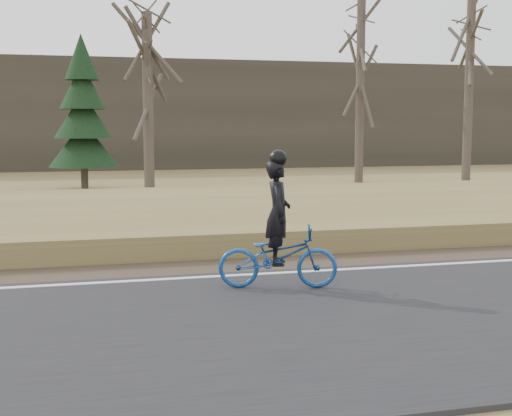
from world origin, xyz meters
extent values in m
plane|color=olive|center=(0.00, 0.00, 0.00)|extent=(120.00, 120.00, 0.00)
cube|color=black|center=(0.00, -2.50, 0.03)|extent=(120.00, 6.00, 0.06)
cube|color=silver|center=(0.00, 0.20, 0.07)|extent=(120.00, 0.12, 0.01)
cube|color=#473A2B|center=(0.00, 1.20, 0.02)|extent=(120.00, 1.60, 0.04)
cube|color=olive|center=(0.00, 4.20, 0.22)|extent=(120.00, 5.00, 0.44)
cube|color=slate|center=(0.00, 8.00, 0.23)|extent=(120.00, 3.00, 0.45)
cube|color=black|center=(0.00, 8.00, 0.52)|extent=(120.00, 2.40, 0.14)
cube|color=brown|center=(0.00, 7.28, 0.67)|extent=(120.00, 0.07, 0.15)
cube|color=brown|center=(0.00, 8.72, 0.67)|extent=(120.00, 0.07, 0.15)
cube|color=#383328|center=(0.00, 30.00, 3.00)|extent=(120.00, 4.00, 6.00)
imported|color=navy|center=(-1.33, -0.77, 0.52)|extent=(1.84, 1.03, 0.92)
imported|color=black|center=(-1.33, -0.77, 1.18)|extent=(0.50, 0.63, 1.53)
sphere|color=black|center=(-1.33, -0.77, 1.96)|extent=(0.26, 0.26, 0.26)
cylinder|color=#4E4639|center=(-1.65, 13.69, 3.09)|extent=(0.36, 0.36, 6.18)
cylinder|color=#4E4639|center=(7.66, 17.59, 3.95)|extent=(0.36, 0.36, 7.90)
cylinder|color=#4E4639|center=(11.26, 15.04, 4.05)|extent=(0.36, 0.36, 8.09)
cylinder|color=#4E4639|center=(-3.74, 16.88, 0.59)|extent=(0.28, 0.28, 1.17)
cone|color=black|center=(-3.74, 16.88, 1.73)|extent=(2.60, 2.60, 1.71)
cone|color=black|center=(-3.74, 16.88, 2.81)|extent=(2.15, 2.15, 1.71)
cone|color=black|center=(-3.74, 16.88, 3.88)|extent=(1.70, 1.70, 1.71)
cone|color=black|center=(-3.74, 16.88, 4.95)|extent=(1.25, 1.25, 1.71)
camera|label=1|loc=(-4.24, -10.67, 2.46)|focal=50.00mm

